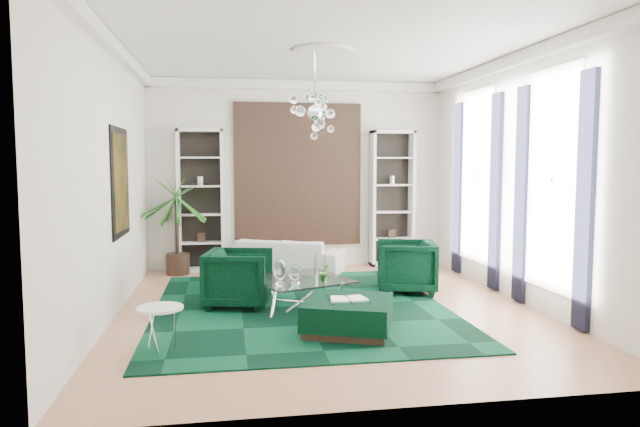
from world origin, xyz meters
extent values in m
cube|color=tan|center=(0.00, 0.00, -0.01)|extent=(6.00, 7.00, 0.02)
cube|color=white|center=(0.00, 0.00, 3.81)|extent=(6.00, 7.00, 0.02)
cube|color=silver|center=(0.00, 3.51, 1.90)|extent=(6.00, 0.02, 3.80)
cube|color=silver|center=(0.00, -3.51, 1.90)|extent=(6.00, 0.02, 3.80)
cube|color=silver|center=(-3.01, 0.00, 1.90)|extent=(0.02, 7.00, 3.80)
cube|color=silver|center=(3.01, 0.00, 1.90)|extent=(0.02, 7.00, 3.80)
cylinder|color=white|center=(0.00, 0.30, 3.77)|extent=(0.90, 0.90, 0.05)
cube|color=black|center=(0.00, 3.46, 1.90)|extent=(2.50, 0.06, 2.80)
cube|color=black|center=(-2.97, 0.60, 1.85)|extent=(0.04, 1.30, 1.60)
cube|color=white|center=(2.99, -0.90, 1.90)|extent=(0.03, 1.10, 2.90)
cube|color=black|center=(2.96, -1.68, 1.65)|extent=(0.07, 0.30, 3.25)
cube|color=black|center=(2.96, -0.12, 1.65)|extent=(0.07, 0.30, 3.25)
cube|color=white|center=(2.99, 1.50, 1.90)|extent=(0.03, 1.10, 2.90)
cube|color=black|center=(2.96, 0.72, 1.65)|extent=(0.07, 0.30, 3.25)
cube|color=black|center=(2.96, 2.28, 1.65)|extent=(0.07, 0.30, 3.25)
cube|color=black|center=(-0.39, 0.11, 0.01)|extent=(4.20, 5.00, 0.02)
imported|color=silver|center=(-0.36, 2.86, 0.33)|extent=(2.43, 1.69, 0.66)
imported|color=black|center=(-1.28, 0.29, 0.43)|extent=(1.11, 1.09, 0.86)
imported|color=black|center=(1.46, 0.81, 0.43)|extent=(1.14, 1.12, 0.86)
cube|color=black|center=(-1.41, 1.50, 0.18)|extent=(1.03, 1.03, 0.35)
cube|color=black|center=(0.04, -1.25, 0.21)|extent=(1.35, 1.35, 0.42)
cube|color=white|center=(0.04, -1.25, 0.44)|extent=(0.46, 0.31, 0.03)
cylinder|color=white|center=(-2.20, -1.62, 0.25)|extent=(0.61, 0.61, 0.50)
imported|color=#22671D|center=(-0.08, -0.17, 0.57)|extent=(0.16, 0.13, 0.26)
camera|label=1|loc=(-1.44, -8.12, 2.12)|focal=32.00mm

